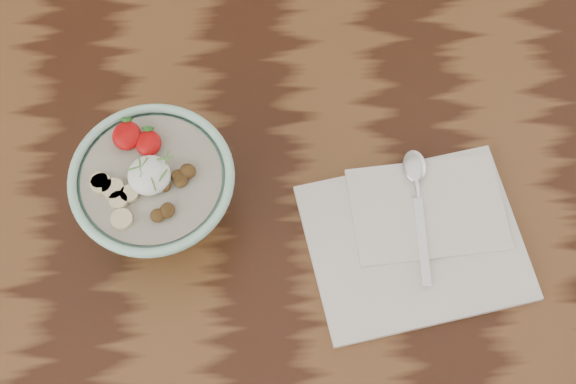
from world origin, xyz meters
The scene contains 4 objects.
table centered at (0.00, 0.00, 65.70)cm, with size 160.00×90.00×75.00cm.
breakfast_bowl centered at (-10.72, 0.20, 81.00)cm, with size 17.79×17.79×11.74cm.
napkin centered at (18.47, -4.83, 75.62)cm, with size 26.93×23.13×1.48cm.
spoon centered at (18.90, 0.99, 76.84)cm, with size 2.90×16.71×0.87cm.
Camera 1 is at (1.73, -34.91, 162.43)cm, focal length 50.00 mm.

